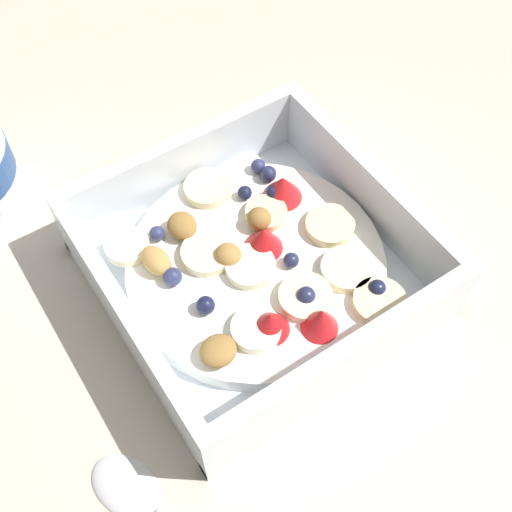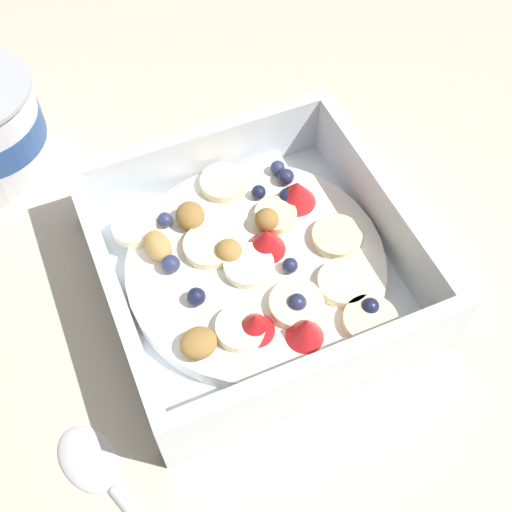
{
  "view_description": "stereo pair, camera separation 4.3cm",
  "coord_description": "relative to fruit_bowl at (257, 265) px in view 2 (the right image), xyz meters",
  "views": [
    {
      "loc": [
        -0.15,
        -0.22,
        0.39
      ],
      "look_at": [
        -0.02,
        -0.02,
        0.03
      ],
      "focal_mm": 45.06,
      "sensor_mm": 36.0,
      "label": 1
    },
    {
      "loc": [
        -0.11,
        -0.24,
        0.39
      ],
      "look_at": [
        -0.02,
        -0.02,
        0.03
      ],
      "focal_mm": 45.06,
      "sensor_mm": 36.0,
      "label": 2
    }
  ],
  "objects": [
    {
      "name": "ground_plane",
      "position": [
        0.02,
        0.02,
        -0.02
      ],
      "size": [
        2.4,
        2.4,
        0.0
      ],
      "primitive_type": "plane",
      "color": "beige"
    },
    {
      "name": "fruit_bowl",
      "position": [
        0.0,
        0.0,
        0.0
      ],
      "size": [
        0.2,
        0.2,
        0.06
      ],
      "color": "white",
      "rests_on": "ground"
    },
    {
      "name": "spoon",
      "position": [
        -0.13,
        -0.1,
        -0.01
      ],
      "size": [
        0.08,
        0.17,
        0.01
      ],
      "color": "silver",
      "rests_on": "ground"
    }
  ]
}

